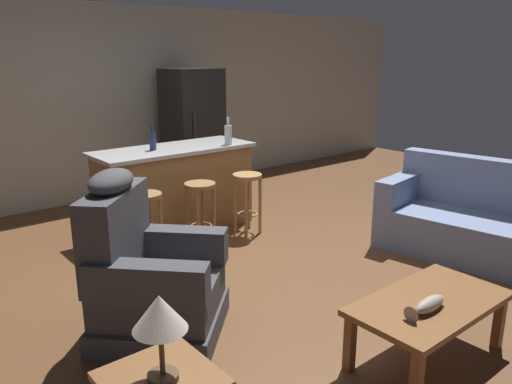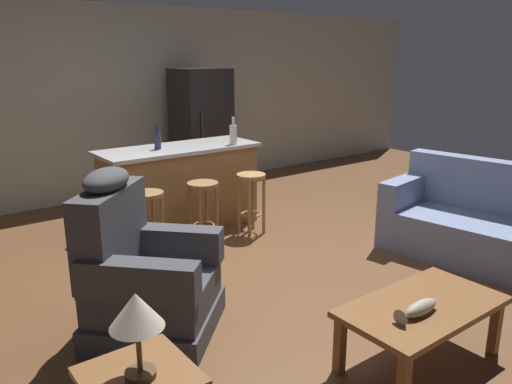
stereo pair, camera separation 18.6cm
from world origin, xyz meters
name	(u,v)px [view 2 (the right image)]	position (x,y,z in m)	size (l,w,h in m)	color
ground_plane	(251,265)	(0.00, 0.00, 0.00)	(12.00, 12.00, 0.00)	brown
back_wall	(115,103)	(0.00, 3.12, 1.30)	(12.00, 0.05, 2.60)	#B2B2A3
coffee_table	(422,312)	(-0.05, -1.91, 0.36)	(1.10, 0.60, 0.42)	brown
fish_figurine	(418,310)	(-0.22, -1.98, 0.46)	(0.34, 0.10, 0.10)	#4C3823
couch	(489,227)	(1.91, -1.28, 0.34)	(1.14, 2.01, 0.94)	#707FA3
recliner_near_lamp	(143,276)	(-1.30, -0.46, 0.42)	(1.19, 1.19, 1.20)	#3D3D42
table_lamp	(136,315)	(-1.87, -1.70, 0.87)	(0.24, 0.24, 0.41)	#4C3823
kitchen_island	(181,188)	(0.00, 1.35, 0.48)	(1.80, 0.70, 0.95)	olive
bar_stool_left	(148,213)	(-0.70, 0.72, 0.47)	(0.32, 0.32, 0.68)	olive
bar_stool_middle	(203,202)	(-0.08, 0.72, 0.47)	(0.32, 0.32, 0.68)	olive
bar_stool_right	(251,192)	(0.54, 0.72, 0.47)	(0.32, 0.32, 0.68)	#A87A47
refrigerator	(201,132)	(1.01, 2.55, 0.88)	(0.70, 0.69, 1.76)	black
bottle_tall_green	(157,140)	(-0.25, 1.36, 1.05)	(0.07, 0.07, 0.28)	#23284C
bottle_short_amber	(233,134)	(0.58, 1.11, 1.07)	(0.09, 0.09, 0.31)	silver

